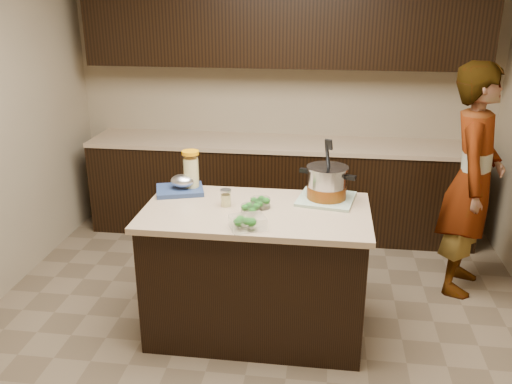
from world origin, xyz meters
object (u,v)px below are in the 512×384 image
Objects in this scene: stock_pot at (327,185)px; island at (256,271)px; lemonade_pitcher at (191,173)px; person at (472,181)px.

island is at bearing -133.89° from stock_pot.
lemonade_pitcher is (-0.49, 0.29, 0.58)m from island.
person reaches higher than island.
stock_pot is at bearing 26.79° from island.
person reaches higher than lemonade_pitcher.
person is (1.53, 0.81, 0.43)m from island.
lemonade_pitcher is at bearing 149.82° from island.
stock_pot is at bearing 136.90° from person.
lemonade_pitcher is 0.16× the size of person.
stock_pot is 0.22× the size of person.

